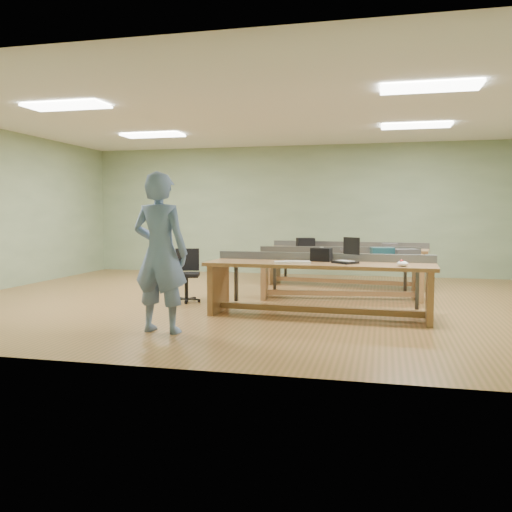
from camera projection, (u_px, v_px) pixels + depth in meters
name	position (u px, v px, depth m)	size (l,w,h in m)	color
floor	(259.00, 301.00, 8.89)	(10.00, 10.00, 0.00)	#976639
ceiling	(259.00, 115.00, 8.66)	(10.00, 10.00, 0.00)	silver
wall_back	(297.00, 210.00, 12.66)	(10.00, 0.04, 3.00)	#92A87F
wall_front	(160.00, 205.00, 4.89)	(10.00, 0.04, 3.00)	#92A87F
fluor_panels	(259.00, 117.00, 8.66)	(6.20, 3.50, 0.03)	white
workbench_front	(319.00, 276.00, 7.50)	(3.16, 0.97, 0.86)	olive
workbench_mid	(340.00, 266.00, 9.03)	(2.80, 1.07, 0.86)	olive
workbench_back	(345.00, 258.00, 10.65)	(3.21, 1.18, 0.86)	olive
person	(160.00, 253.00, 6.46)	(0.70, 0.46, 1.92)	#6476A3
laptop_base	(345.00, 262.00, 7.36)	(0.30, 0.24, 0.03)	black
laptop_screen	(351.00, 246.00, 7.41)	(0.30, 0.01, 0.23)	black
keyboard	(292.00, 262.00, 7.39)	(0.49, 0.16, 0.03)	beige
trackball_mouse	(403.00, 264.00, 6.93)	(0.14, 0.17, 0.07)	white
camera_bag	(321.00, 255.00, 7.67)	(0.28, 0.18, 0.19)	black
task_chair	(187.00, 282.00, 8.77)	(0.56, 0.56, 0.86)	black
parts_bin_teal	(382.00, 251.00, 8.79)	(0.36, 0.27, 0.13)	#153B45
parts_bin_grey	(406.00, 252.00, 8.70)	(0.39, 0.25, 0.11)	#3D3D3F
mug	(344.00, 251.00, 9.05)	(0.13, 0.13, 0.10)	#3D3D3F
drinks_can	(322.00, 250.00, 9.12)	(0.06, 0.06, 0.11)	silver
storage_box_back	(306.00, 243.00, 10.73)	(0.34, 0.24, 0.19)	black
tray_back	(390.00, 246.00, 10.29)	(0.28, 0.21, 0.11)	#3D3D3F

